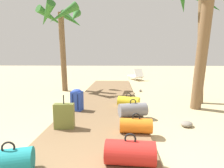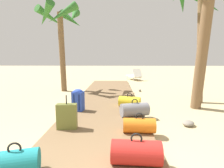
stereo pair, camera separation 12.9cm
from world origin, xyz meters
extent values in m
plane|color=tan|center=(0.00, 4.15, 0.00)|extent=(60.00, 60.00, 0.00)
cube|color=brown|center=(0.00, 5.19, 0.04)|extent=(2.11, 10.38, 0.08)
cube|color=olive|center=(-0.68, 2.46, 0.34)|extent=(0.42, 0.20, 0.53)
cylinder|color=black|center=(-0.68, 2.46, 0.70)|extent=(0.02, 0.02, 0.18)
cylinder|color=#197A7F|center=(-0.91, 0.95, 0.25)|extent=(0.62, 0.47, 0.33)
torus|color=black|center=(-0.91, 0.95, 0.44)|extent=(0.16, 0.07, 0.16)
cylinder|color=orange|center=(0.79, 2.29, 0.22)|extent=(0.64, 0.32, 0.29)
torus|color=black|center=(0.79, 2.29, 0.40)|extent=(0.16, 0.03, 0.16)
cube|color=#2847B7|center=(-0.72, 3.76, 0.35)|extent=(0.33, 0.29, 0.54)
ellipsoid|color=#2847B7|center=(-0.72, 3.76, 0.62)|extent=(0.32, 0.28, 0.15)
cylinder|color=navy|center=(-0.81, 3.65, 0.35)|extent=(0.04, 0.04, 0.43)
cylinder|color=navy|center=(-0.67, 3.63, 0.35)|extent=(0.04, 0.04, 0.43)
cylinder|color=slate|center=(0.81, 3.31, 0.25)|extent=(0.76, 0.51, 0.34)
torus|color=black|center=(0.81, 3.31, 0.45)|extent=(0.16, 0.07, 0.16)
cylinder|color=red|center=(0.62, 1.23, 0.25)|extent=(0.71, 0.39, 0.34)
torus|color=black|center=(0.62, 1.23, 0.45)|extent=(0.17, 0.04, 0.16)
cylinder|color=gold|center=(0.75, 4.18, 0.24)|extent=(0.70, 0.49, 0.31)
torus|color=black|center=(0.75, 4.18, 0.42)|extent=(0.16, 0.07, 0.16)
cylinder|color=brown|center=(2.81, 4.16, 1.94)|extent=(0.30, 0.73, 3.89)
cylinder|color=brown|center=(-2.11, 7.06, 1.76)|extent=(0.25, 0.46, 3.52)
cone|color=#2D6B28|center=(-1.51, 7.08, 3.37)|extent=(0.40, 1.23, 0.85)
cone|color=#2D6B28|center=(-1.81, 7.64, 3.34)|extent=(1.32, 0.90, 1.00)
cone|color=#2D6B28|center=(-2.71, 7.42, 3.40)|extent=(1.05, 1.43, 0.85)
cone|color=#2D6B28|center=(-2.59, 6.62, 3.34)|extent=(1.13, 1.20, 1.02)
cone|color=#2D6B28|center=(-1.83, 6.45, 3.33)|extent=(1.34, 0.87, 1.05)
cylinder|color=brown|center=(3.24, 5.27, 1.92)|extent=(0.21, 0.64, 3.83)
cone|color=#236023|center=(3.49, 5.95, 3.64)|extent=(1.43, 0.82, 1.16)
cube|color=white|center=(1.57, 11.58, 0.26)|extent=(1.04, 1.52, 0.08)
cube|color=white|center=(1.77, 11.02, 0.54)|extent=(0.71, 0.61, 0.55)
cylinder|color=silver|center=(1.16, 12.03, 0.11)|extent=(0.04, 0.04, 0.22)
cylinder|color=silver|center=(1.61, 12.19, 0.11)|extent=(0.04, 0.04, 0.22)
cylinder|color=silver|center=(1.53, 10.97, 0.11)|extent=(0.04, 0.04, 0.22)
cylinder|color=silver|center=(1.99, 11.13, 0.11)|extent=(0.04, 0.04, 0.22)
ellipsoid|color=slate|center=(1.44, 7.06, 0.06)|extent=(0.15, 0.18, 0.11)
ellipsoid|color=gray|center=(1.99, 2.87, 0.06)|extent=(0.38, 0.38, 0.12)
camera|label=1|loc=(0.46, -1.08, 1.54)|focal=28.68mm
camera|label=2|loc=(0.34, -1.08, 1.54)|focal=28.68mm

